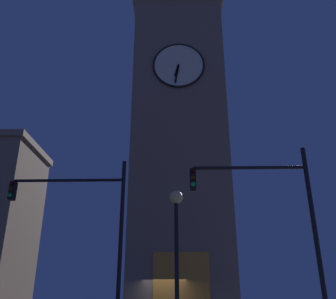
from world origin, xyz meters
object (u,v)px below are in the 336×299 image
clocktower (179,142)px  traffic_signal_near (86,219)px  traffic_signal_mid (274,211)px  street_lamp (176,234)px

clocktower → traffic_signal_near: size_ratio=4.47×
clocktower → traffic_signal_near: 14.02m
traffic_signal_near → traffic_signal_mid: (-6.90, 1.64, -0.11)m
clocktower → street_lamp: 15.81m
clocktower → traffic_signal_mid: (-3.15, 12.58, -8.03)m
traffic_signal_mid → street_lamp: bearing=8.4°
traffic_signal_near → clocktower: bearing=-108.9°
traffic_signal_near → street_lamp: (-3.55, 2.13, -0.96)m
clocktower → traffic_signal_mid: bearing=104.0°
traffic_signal_mid → street_lamp: size_ratio=1.36×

